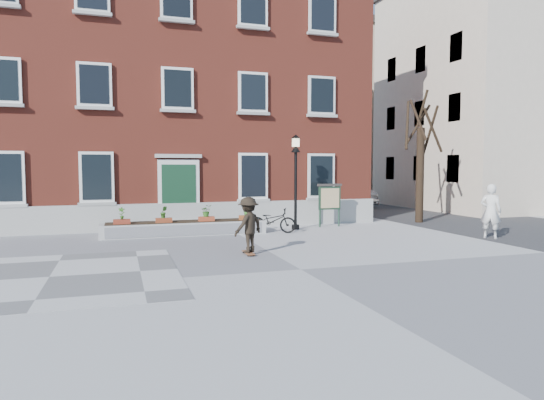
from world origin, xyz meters
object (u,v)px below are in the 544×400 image
object	(u,v)px
bicycle	(272,221)
skateboarder	(248,225)
bystander	(491,211)
lamp_post	(296,168)
parked_car	(350,194)
notice_board	(330,198)

from	to	relation	value
bicycle	skateboarder	size ratio (longest dim) A/B	1.08
bystander	lamp_post	distance (m)	7.58
bicycle	parked_car	bearing A→B (deg)	-14.24
skateboarder	parked_car	bearing A→B (deg)	54.09
bicycle	lamp_post	distance (m)	2.49
bicycle	bystander	world-z (taller)	bystander
parked_car	skateboarder	world-z (taller)	skateboarder
bicycle	parked_car	size ratio (longest dim) A/B	0.38
parked_car	bystander	distance (m)	14.77
notice_board	parked_car	bearing A→B (deg)	58.87
bicycle	bystander	bearing A→B (deg)	-93.31
bystander	skateboarder	world-z (taller)	bystander
bicycle	parked_car	distance (m)	13.99
bicycle	lamp_post	bearing A→B (deg)	-35.50
parked_car	skateboarder	bearing A→B (deg)	-124.39
parked_car	notice_board	distance (m)	11.40
parked_car	bystander	size ratio (longest dim) A/B	2.47
lamp_post	notice_board	world-z (taller)	lamp_post
lamp_post	skateboarder	size ratio (longest dim) A/B	2.29
parked_car	notice_board	xyz separation A→B (m)	(-5.89, -9.75, 0.45)
bicycle	skateboarder	bearing A→B (deg)	178.71
bicycle	parked_car	world-z (taller)	parked_car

